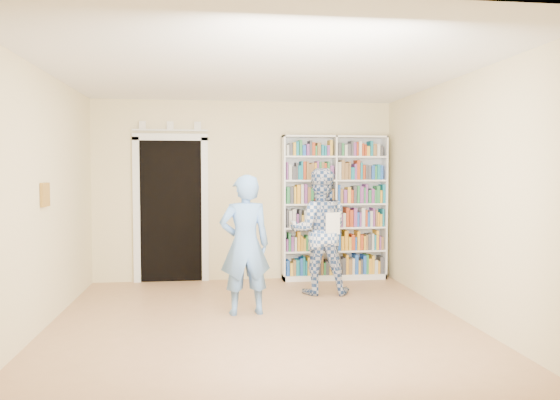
% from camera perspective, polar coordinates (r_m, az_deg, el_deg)
% --- Properties ---
extents(floor, '(5.00, 5.00, 0.00)m').
position_cam_1_polar(floor, '(6.00, -2.13, -12.88)').
color(floor, '#AA7B52').
rests_on(floor, ground).
extents(ceiling, '(5.00, 5.00, 0.00)m').
position_cam_1_polar(ceiling, '(5.87, -2.18, 13.38)').
color(ceiling, white).
rests_on(ceiling, wall_back).
extents(wall_back, '(4.50, 0.00, 4.50)m').
position_cam_1_polar(wall_back, '(8.27, -3.70, 0.97)').
color(wall_back, beige).
rests_on(wall_back, floor).
extents(wall_left, '(0.00, 5.00, 5.00)m').
position_cam_1_polar(wall_left, '(6.01, -24.04, -0.05)').
color(wall_left, beige).
rests_on(wall_left, floor).
extents(wall_right, '(0.00, 5.00, 5.00)m').
position_cam_1_polar(wall_right, '(6.39, 18.39, 0.22)').
color(wall_right, beige).
rests_on(wall_right, floor).
extents(bookshelf, '(1.58, 0.30, 2.18)m').
position_cam_1_polar(bookshelf, '(8.32, 5.69, -0.74)').
color(bookshelf, white).
rests_on(bookshelf, floor).
extents(doorway, '(1.10, 0.08, 2.43)m').
position_cam_1_polar(doorway, '(8.26, -11.32, -0.27)').
color(doorway, black).
rests_on(doorway, floor).
extents(wall_art, '(0.03, 0.25, 0.25)m').
position_cam_1_polar(wall_art, '(6.20, -23.34, 0.51)').
color(wall_art, brown).
rests_on(wall_art, wall_left).
extents(man_blue, '(0.63, 0.45, 1.61)m').
position_cam_1_polar(man_blue, '(6.28, -3.68, -4.69)').
color(man_blue, '#5F90D3').
rests_on(man_blue, floor).
extents(man_plaid, '(0.90, 0.75, 1.69)m').
position_cam_1_polar(man_plaid, '(7.34, 4.13, -3.26)').
color(man_plaid, '#2B4A84').
rests_on(man_plaid, floor).
extents(paper_sheet, '(0.20, 0.06, 0.29)m').
position_cam_1_polar(paper_sheet, '(7.09, 5.54, -2.46)').
color(paper_sheet, white).
rests_on(paper_sheet, man_plaid).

